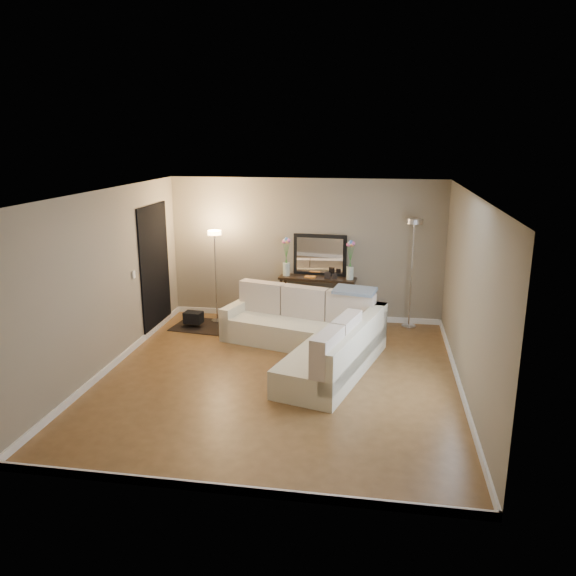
% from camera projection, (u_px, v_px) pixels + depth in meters
% --- Properties ---
extents(floor, '(5.00, 5.50, 0.01)m').
position_uv_depth(floor, '(279.00, 377.00, 7.97)').
color(floor, brown).
rests_on(floor, ground).
extents(ceiling, '(5.00, 5.50, 0.01)m').
position_uv_depth(ceiling, '(278.00, 192.00, 7.30)').
color(ceiling, white).
rests_on(ceiling, ground).
extents(wall_back, '(5.00, 0.02, 2.60)m').
position_uv_depth(wall_back, '(305.00, 250.00, 10.26)').
color(wall_back, gray).
rests_on(wall_back, ground).
extents(wall_front, '(5.00, 0.02, 2.60)m').
position_uv_depth(wall_front, '(223.00, 369.00, 5.01)').
color(wall_front, gray).
rests_on(wall_front, ground).
extents(wall_left, '(0.02, 5.50, 2.60)m').
position_uv_depth(wall_left, '(106.00, 281.00, 8.03)').
color(wall_left, gray).
rests_on(wall_left, ground).
extents(wall_right, '(0.02, 5.50, 2.60)m').
position_uv_depth(wall_right, '(469.00, 297.00, 7.24)').
color(wall_right, gray).
rests_on(wall_right, ground).
extents(baseboard_back, '(5.00, 0.03, 0.10)m').
position_uv_depth(baseboard_back, '(305.00, 315.00, 10.57)').
color(baseboard_back, white).
rests_on(baseboard_back, ground).
extents(baseboard_front, '(5.00, 0.03, 0.10)m').
position_uv_depth(baseboard_front, '(228.00, 489.00, 5.35)').
color(baseboard_front, white).
rests_on(baseboard_front, ground).
extents(baseboard_left, '(0.03, 5.50, 0.10)m').
position_uv_depth(baseboard_left, '(115.00, 363.00, 8.35)').
color(baseboard_left, white).
rests_on(baseboard_left, ground).
extents(baseboard_right, '(0.03, 5.50, 0.10)m').
position_uv_depth(baseboard_right, '(460.00, 386.00, 7.57)').
color(baseboard_right, white).
rests_on(baseboard_right, ground).
extents(doorway, '(0.02, 1.20, 2.20)m').
position_uv_depth(doorway, '(155.00, 269.00, 9.70)').
color(doorway, black).
rests_on(doorway, ground).
extents(switch_plate, '(0.02, 0.08, 0.12)m').
position_uv_depth(switch_plate, '(134.00, 274.00, 8.86)').
color(switch_plate, white).
rests_on(switch_plate, ground).
extents(sectional_sofa, '(2.74, 3.09, 0.92)m').
position_uv_depth(sectional_sofa, '(312.00, 335.00, 8.67)').
color(sectional_sofa, beige).
rests_on(sectional_sofa, floor).
extents(throw_blanket, '(0.72, 0.52, 0.09)m').
position_uv_depth(throw_blanket, '(355.00, 290.00, 8.89)').
color(throw_blanket, slate).
rests_on(throw_blanket, sectional_sofa).
extents(console_table, '(1.41, 0.50, 0.85)m').
position_uv_depth(console_table, '(313.00, 297.00, 10.24)').
color(console_table, black).
rests_on(console_table, floor).
extents(leaning_mirror, '(0.98, 0.14, 0.77)m').
position_uv_depth(leaning_mirror, '(320.00, 255.00, 10.19)').
color(leaning_mirror, black).
rests_on(leaning_mirror, console_table).
extents(table_decor, '(0.59, 0.15, 0.14)m').
position_uv_depth(table_decor, '(317.00, 277.00, 10.08)').
color(table_decor, orange).
rests_on(table_decor, console_table).
extents(flower_vase_left, '(0.16, 0.14, 0.73)m').
position_uv_depth(flower_vase_left, '(286.00, 260.00, 10.19)').
color(flower_vase_left, silver).
rests_on(flower_vase_left, console_table).
extents(flower_vase_right, '(0.16, 0.14, 0.73)m').
position_uv_depth(flower_vase_right, '(350.00, 264.00, 9.90)').
color(flower_vase_right, silver).
rests_on(flower_vase_right, console_table).
extents(floor_lamp_lit, '(0.27, 0.27, 1.70)m').
position_uv_depth(floor_lamp_lit, '(215.00, 258.00, 10.07)').
color(floor_lamp_lit, silver).
rests_on(floor_lamp_lit, floor).
extents(floor_lamp_unlit, '(0.31, 0.31, 1.96)m').
position_uv_depth(floor_lamp_unlit, '(413.00, 252.00, 9.71)').
color(floor_lamp_unlit, silver).
rests_on(floor_lamp_unlit, floor).
extents(charcoal_rug, '(1.20, 0.95, 0.01)m').
position_uv_depth(charcoal_rug, '(206.00, 326.00, 10.10)').
color(charcoal_rug, black).
rests_on(charcoal_rug, floor).
extents(black_bag, '(0.34, 0.26, 0.20)m').
position_uv_depth(black_bag, '(193.00, 317.00, 10.01)').
color(black_bag, black).
rests_on(black_bag, charcoal_rug).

